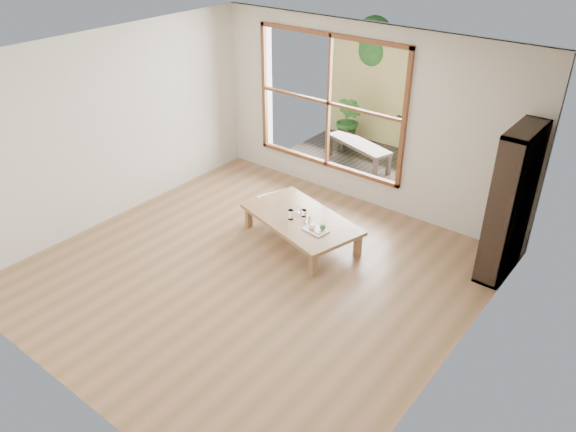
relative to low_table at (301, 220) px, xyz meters
name	(u,v)px	position (x,y,z in m)	size (l,w,h in m)	color
ground	(254,272)	(0.00, -0.96, -0.31)	(5.00, 5.00, 0.00)	#A17050
low_table	(301,220)	(0.00, 0.00, 0.00)	(1.77, 1.29, 0.35)	#9C744C
floor_cushion	(279,201)	(-0.88, 0.62, -0.27)	(0.51, 0.51, 0.07)	white
bookshelf	(511,204)	(2.33, 0.94, 0.63)	(0.30, 0.84, 1.87)	black
glass_tall	(291,215)	(-0.08, -0.12, 0.11)	(0.07, 0.07, 0.13)	silver
glass_mid	(308,218)	(0.13, -0.03, 0.09)	(0.06, 0.06, 0.09)	silver
glass_short	(304,213)	(0.01, 0.05, 0.09)	(0.07, 0.07, 0.09)	silver
glass_small	(300,209)	(-0.11, 0.11, 0.08)	(0.06, 0.06, 0.07)	silver
food_tray	(317,229)	(0.36, -0.15, 0.06)	(0.32, 0.25, 0.09)	white
deck	(364,164)	(-0.60, 2.60, -0.31)	(2.80, 2.00, 0.05)	#312A24
garden_bench	(359,146)	(-0.66, 2.50, 0.06)	(1.32, 0.74, 0.40)	black
bamboo_fence	(397,99)	(-0.60, 3.60, 0.59)	(2.80, 0.06, 1.80)	tan
shrub_right	(423,131)	(0.05, 3.41, 0.21)	(0.89, 0.77, 0.99)	#2D5D22
shrub_left	(349,120)	(-1.29, 3.15, 0.18)	(0.51, 0.41, 0.93)	#2D5D22
garden_tree	(375,49)	(-1.28, 3.91, 1.32)	(1.04, 0.85, 2.22)	#4C3D2D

